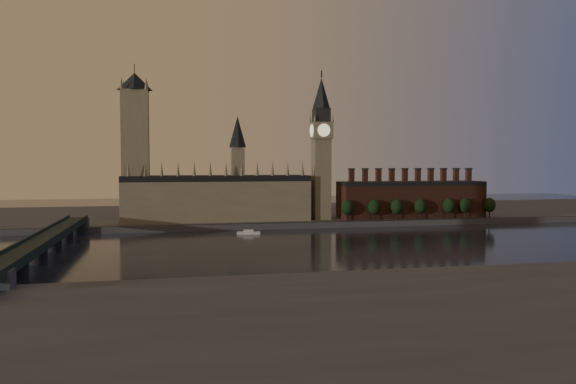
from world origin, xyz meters
name	(u,v)px	position (x,y,z in m)	size (l,w,h in m)	color
ground	(357,247)	(0.00, 0.00, 0.00)	(900.00, 900.00, 0.00)	black
north_bank	(288,214)	(0.00, 178.04, 2.00)	(900.00, 182.00, 4.00)	#49494E
palace_of_westminster	(218,196)	(-64.41, 114.91, 21.63)	(130.00, 30.30, 74.00)	#81775C
victoria_tower	(135,142)	(-120.00, 115.00, 59.09)	(24.00, 24.00, 108.00)	#81775C
big_ben	(321,146)	(10.00, 110.00, 56.83)	(15.00, 15.00, 107.00)	#81775C
chimney_block	(411,199)	(80.00, 110.00, 17.82)	(110.00, 25.00, 37.00)	#572F21
embankment_tree_0	(347,207)	(24.96, 94.98, 13.47)	(8.60, 8.60, 14.88)	black
embankment_tree_1	(374,207)	(44.53, 93.98, 13.47)	(8.60, 8.60, 14.88)	black
embankment_tree_2	(396,207)	(61.53, 93.95, 13.47)	(8.60, 8.60, 14.88)	black
embankment_tree_3	(420,206)	(79.78, 94.05, 13.47)	(8.60, 8.60, 14.88)	black
embankment_tree_4	(448,206)	(102.02, 93.66, 13.47)	(8.60, 8.60, 14.88)	black
embankment_tree_5	(465,205)	(115.55, 94.23, 13.47)	(8.60, 8.60, 14.88)	black
embankment_tree_6	(490,205)	(135.55, 94.13, 13.47)	(8.60, 8.60, 14.88)	black
westminster_bridge	(45,243)	(-155.00, -2.70, 7.44)	(14.00, 200.00, 11.55)	#1B2A26
river_boat	(249,233)	(-49.18, 66.16, 1.12)	(15.15, 6.86, 2.92)	silver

